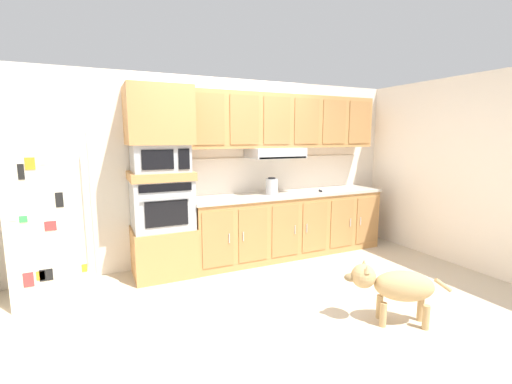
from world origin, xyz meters
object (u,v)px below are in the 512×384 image
Objects in this scene: electric_kettle at (272,186)px; microwave at (160,158)px; dog at (395,285)px; refrigerator at (52,216)px; screwdriver at (321,191)px; built_in_oven at (162,204)px.

microwave is at bearing 178.18° from electric_kettle.
dog is (1.70, -2.09, -1.09)m from microwave.
refrigerator reaches higher than screwdriver.
built_in_oven is at bearing -18.27° from dog.
built_in_oven is 2.27m from screwdriver.
refrigerator reaches higher than built_in_oven.
refrigerator is at bearing 178.99° from screwdriver.
built_in_oven is 2.92× the size of electric_kettle.
electric_kettle reaches higher than screwdriver.
electric_kettle is 0.29× the size of dog.
microwave reaches higher than built_in_oven.
refrigerator is 3.54m from dog.
microwave is 2.91m from dog.
screwdriver is 2.12m from dog.
dog is at bearing -84.22° from electric_kettle.
built_in_oven is 1.50m from electric_kettle.
refrigerator is at bearing -179.56° from electric_kettle.
screwdriver is at bearing -1.01° from refrigerator.
built_in_oven is 4.52× the size of screwdriver.
dog is at bearing -50.95° from built_in_oven.
electric_kettle is (1.49, -0.05, 0.13)m from built_in_oven.
microwave is 2.33m from screwdriver.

